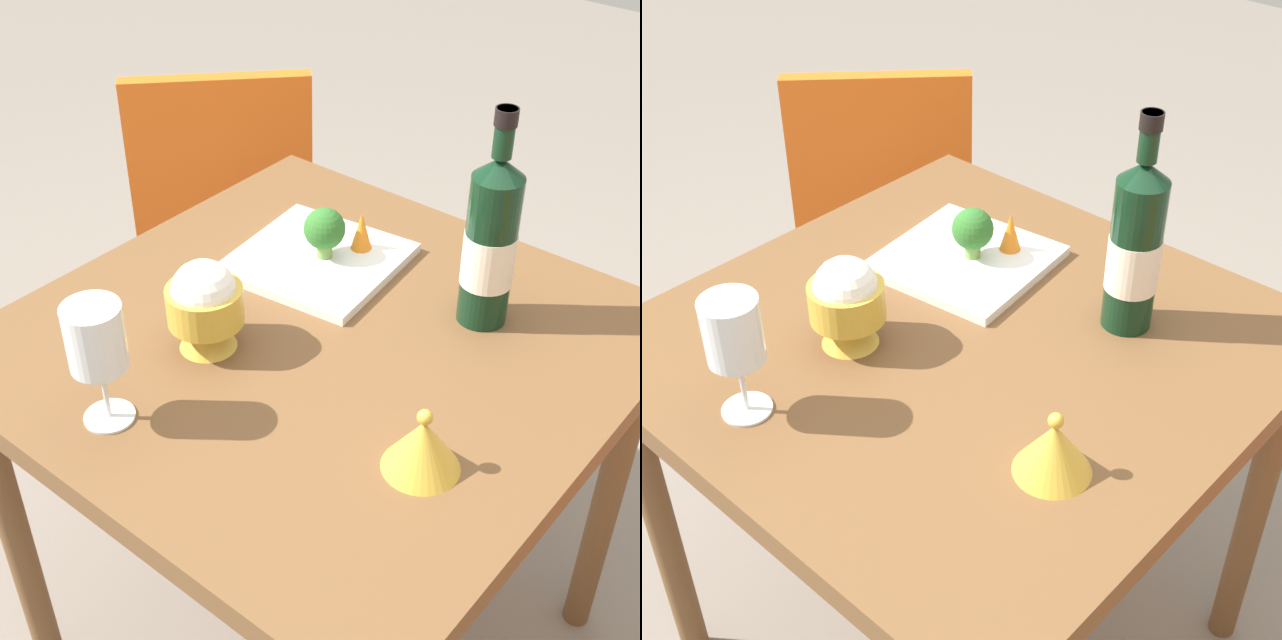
# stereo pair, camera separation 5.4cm
# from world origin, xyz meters

# --- Properties ---
(ground_plane) EXTENTS (8.00, 8.00, 0.00)m
(ground_plane) POSITION_xyz_m (0.00, 0.00, 0.00)
(ground_plane) COLOR gray
(dining_table) EXTENTS (0.85, 0.85, 0.75)m
(dining_table) POSITION_xyz_m (0.00, 0.00, 0.65)
(dining_table) COLOR brown
(dining_table) RESTS_ON ground_plane
(chair_near_window) EXTENTS (0.57, 0.57, 0.85)m
(chair_near_window) POSITION_xyz_m (-0.49, -0.70, 0.53)
(chair_near_window) COLOR orange
(chair_near_window) RESTS_ON ground_plane
(wine_bottle) EXTENTS (0.08, 0.08, 0.34)m
(wine_bottle) POSITION_xyz_m (-0.19, 0.16, 0.88)
(wine_bottle) COLOR black
(wine_bottle) RESTS_ON dining_table
(wine_glass) EXTENTS (0.08, 0.08, 0.18)m
(wine_glass) POSITION_xyz_m (0.31, -0.10, 0.87)
(wine_glass) COLOR white
(wine_glass) RESTS_ON dining_table
(rice_bowl) EXTENTS (0.11, 0.11, 0.14)m
(rice_bowl) POSITION_xyz_m (0.12, -0.11, 0.82)
(rice_bowl) COLOR gold
(rice_bowl) RESTS_ON dining_table
(rice_bowl_lid) EXTENTS (0.10, 0.10, 0.09)m
(rice_bowl_lid) POSITION_xyz_m (0.13, 0.27, 0.78)
(rice_bowl_lid) COLOR gold
(rice_bowl_lid) RESTS_ON dining_table
(serving_plate) EXTENTS (0.28, 0.28, 0.02)m
(serving_plate) POSITION_xyz_m (-0.15, -0.13, 0.75)
(serving_plate) COLOR white
(serving_plate) RESTS_ON dining_table
(broccoli_floret) EXTENTS (0.07, 0.07, 0.09)m
(broccoli_floret) POSITION_xyz_m (-0.16, -0.12, 0.81)
(broccoli_floret) COLOR #729E4C
(broccoli_floret) RESTS_ON serving_plate
(carrot_garnish_left) EXTENTS (0.04, 0.04, 0.07)m
(carrot_garnish_left) POSITION_xyz_m (-0.21, -0.09, 0.79)
(carrot_garnish_left) COLOR orange
(carrot_garnish_left) RESTS_ON serving_plate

